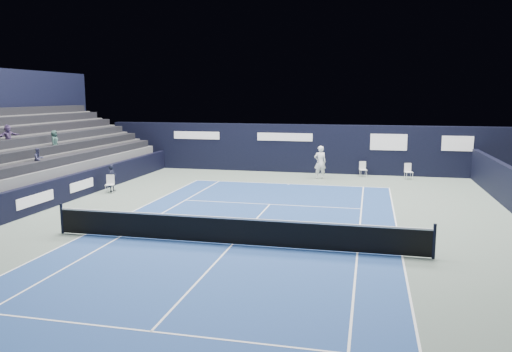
% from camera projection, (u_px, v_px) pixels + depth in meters
% --- Properties ---
extents(ground, '(48.00, 48.00, 0.00)m').
position_uv_depth(ground, '(247.00, 229.00, 18.63)').
color(ground, '#58695E').
rests_on(ground, ground).
extents(court_surface, '(10.97, 23.77, 0.01)m').
position_uv_depth(court_surface, '(232.00, 245.00, 16.70)').
color(court_surface, navy).
rests_on(court_surface, ground).
extents(folding_chair_back_a, '(0.51, 0.53, 0.94)m').
position_uv_depth(folding_chair_back_a, '(363.00, 166.00, 30.69)').
color(folding_chair_back_a, silver).
rests_on(folding_chair_back_a, ground).
extents(folding_chair_back_b, '(0.53, 0.52, 0.96)m').
position_uv_depth(folding_chair_back_b, '(408.00, 170.00, 29.67)').
color(folding_chair_back_b, white).
rests_on(folding_chair_back_b, ground).
extents(line_judge_chair, '(0.50, 0.49, 0.93)m').
position_uv_depth(line_judge_chair, '(110.00, 183.00, 25.57)').
color(line_judge_chair, white).
rests_on(line_judge_chair, ground).
extents(line_judge, '(0.34, 0.52, 1.42)m').
position_uv_depth(line_judge, '(112.00, 178.00, 25.88)').
color(line_judge, black).
rests_on(line_judge, ground).
extents(court_markings, '(11.03, 23.83, 0.00)m').
position_uv_depth(court_markings, '(232.00, 244.00, 16.70)').
color(court_markings, white).
rests_on(court_markings, court_surface).
extents(tennis_net, '(12.90, 0.10, 1.10)m').
position_uv_depth(tennis_net, '(232.00, 230.00, 16.62)').
color(tennis_net, black).
rests_on(tennis_net, ground).
extents(back_sponsor_wall, '(26.00, 0.63, 3.10)m').
position_uv_depth(back_sponsor_wall, '(301.00, 148.00, 32.33)').
color(back_sponsor_wall, black).
rests_on(back_sponsor_wall, ground).
extents(side_barrier_left, '(0.33, 22.00, 1.20)m').
position_uv_depth(side_barrier_left, '(79.00, 185.00, 24.45)').
color(side_barrier_left, black).
rests_on(side_barrier_left, ground).
extents(spectator_stand, '(6.00, 18.00, 6.40)m').
position_uv_depth(spectator_stand, '(23.00, 153.00, 26.05)').
color(spectator_stand, '#545457').
rests_on(spectator_stand, ground).
extents(tennis_player, '(0.84, 0.96, 1.99)m').
position_uv_depth(tennis_player, '(320.00, 162.00, 29.84)').
color(tennis_player, white).
rests_on(tennis_player, ground).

